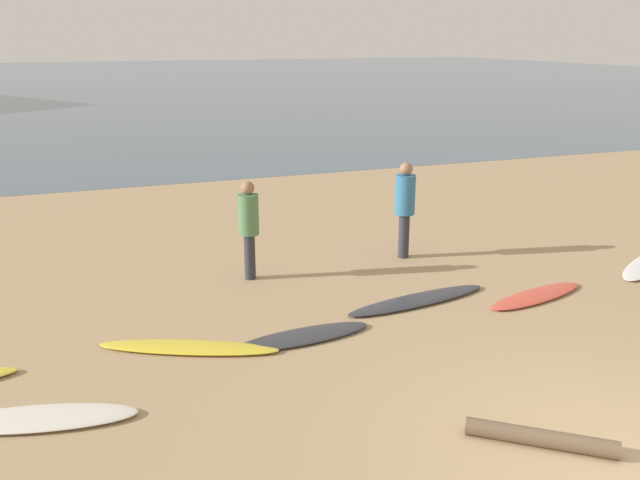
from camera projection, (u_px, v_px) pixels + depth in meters
ground_plane at (293, 224)px, 15.70m from camera, size 120.00×120.00×0.20m
ocean_water at (107, 80)px, 64.86m from camera, size 140.00×100.00×0.01m
surfboard_2 at (37, 418)px, 7.49m from camera, size 2.24×1.07×0.09m
surfboard_3 at (189, 347)px, 9.20m from camera, size 2.41×1.45×0.08m
surfboard_4 at (303, 336)px, 9.55m from camera, size 2.04×0.71×0.07m
surfboard_5 at (418, 300)px, 10.85m from camera, size 2.64×0.88×0.08m
surfboard_6 at (536, 296)px, 11.03m from camera, size 2.11×0.97×0.07m
person_0 at (405, 202)px, 12.76m from camera, size 0.37×0.37×1.83m
person_1 at (249, 222)px, 11.63m from camera, size 0.35×0.35×1.72m
driftwood_log at (541, 438)px, 7.03m from camera, size 1.30×1.10×0.19m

